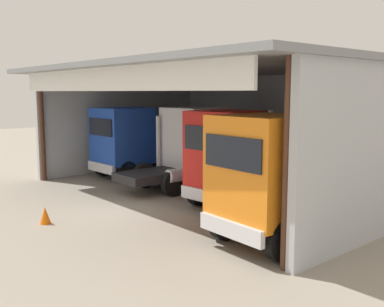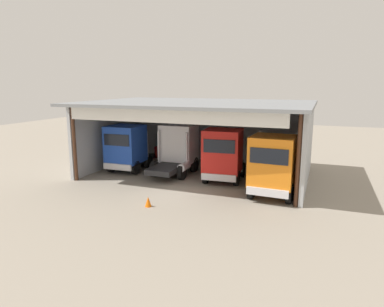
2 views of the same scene
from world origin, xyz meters
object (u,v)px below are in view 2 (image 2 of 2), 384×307
Objects in this scene: truck_blue_center_right_bay at (127,147)px; truck_white_center_left_bay at (177,149)px; truck_red_yard_outside at (223,155)px; truck_orange_center_bay at (273,165)px; traffic_cone at (148,202)px; oil_drum at (218,156)px; tool_cart at (160,152)px.

truck_white_center_left_bay reaches higher than truck_blue_center_right_bay.
truck_orange_center_bay is (3.61, -2.11, 0.06)m from truck_red_yard_outside.
truck_orange_center_bay is at bearing 34.21° from traffic_cone.
truck_blue_center_right_bay is 11.42m from truck_orange_center_bay.
truck_blue_center_right_bay is at bearing 128.91° from traffic_cone.
oil_drum is (-5.63, 7.79, -1.46)m from truck_orange_center_bay.
truck_blue_center_right_bay is 0.86× the size of truck_orange_center_bay.
truck_red_yard_outside is 5.05× the size of tool_cart.
truck_white_center_left_bay is at bearing -20.09° from truck_orange_center_bay.
oil_drum is 0.93× the size of tool_cart.
truck_white_center_left_bay reaches higher than traffic_cone.
truck_blue_center_right_bay is at bearing -135.27° from oil_drum.
tool_cart is at bearing -93.66° from truck_blue_center_right_bay.
traffic_cone is (5.16, -6.39, -1.58)m from truck_blue_center_right_bay.
truck_red_yard_outside is 4.18m from truck_orange_center_bay.
truck_white_center_left_bay is 4.87× the size of tool_cart.
truck_orange_center_bay is 9.72m from oil_drum.
truck_red_yard_outside is at bearing -70.44° from oil_drum.
traffic_cone is at bearing -91.94° from oil_drum.
truck_red_yard_outside is 9.01× the size of traffic_cone.
oil_drum is (-2.02, 5.68, -1.40)m from truck_red_yard_outside.
truck_white_center_left_bay is at bearing -111.02° from oil_drum.
truck_white_center_left_bay is at bearing -51.15° from tool_cart.
tool_cart is at bearing 129.27° from truck_white_center_left_bay.
traffic_cone is (-0.40, -11.89, -0.19)m from oil_drum.
truck_red_yard_outside is 9.28m from tool_cart.
truck_red_yard_outside is (7.58, -0.18, 0.01)m from truck_blue_center_right_bay.
truck_blue_center_right_bay reaches higher than oil_drum.
oil_drum is at bearing -136.72° from truck_blue_center_right_bay.
oil_drum is (5.56, 5.51, -1.39)m from truck_blue_center_right_bay.
truck_blue_center_right_bay is 3.87m from truck_white_center_left_bay.
truck_red_yard_outside reaches higher than traffic_cone.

